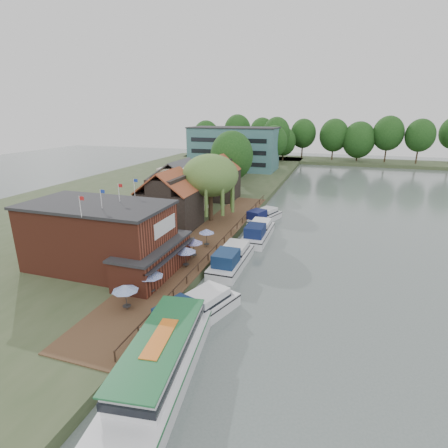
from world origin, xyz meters
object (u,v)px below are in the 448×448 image
(cottage_b, at_px, (180,185))
(cottage_c, at_px, (219,178))
(tour_boat, at_px, (157,365))
(cruiser_0, at_px, (194,308))
(willow, at_px, (210,188))
(cruiser_3, at_px, (263,215))
(hotel_block, at_px, (234,148))
(umbrella_0, at_px, (126,297))
(umbrella_2, at_px, (186,257))
(swan, at_px, (175,361))
(umbrella_4, at_px, (207,238))
(cruiser_1, at_px, (231,256))
(umbrella_3, at_px, (194,248))
(umbrella_1, at_px, (151,282))
(pub, at_px, (115,238))
(cottage_a, at_px, (170,199))
(cruiser_2, at_px, (258,230))

(cottage_b, distance_m, cottage_c, 9.85)
(cottage_c, relative_size, tour_boat, 0.57)
(cruiser_0, bearing_deg, willow, 126.57)
(cruiser_0, bearing_deg, cruiser_3, 110.42)
(cottage_c, relative_size, willow, 0.82)
(cottage_b, distance_m, cruiser_3, 15.34)
(hotel_block, distance_m, willow, 52.29)
(umbrella_0, distance_m, tour_boat, 8.60)
(cottage_b, height_order, willow, willow)
(umbrella_2, bearing_deg, swan, -69.13)
(cottage_b, height_order, umbrella_4, cottage_b)
(umbrella_2, xyz_separation_m, swan, (5.03, -13.19, -2.07))
(umbrella_4, height_order, cruiser_3, umbrella_4)
(cruiser_1, bearing_deg, tour_boat, -87.05)
(umbrella_3, height_order, swan, umbrella_3)
(umbrella_4, bearing_deg, cruiser_1, -31.63)
(cottage_c, relative_size, umbrella_1, 3.48)
(umbrella_1, height_order, tour_boat, umbrella_1)
(cruiser_1, bearing_deg, umbrella_2, -134.64)
(pub, relative_size, cruiser_1, 1.85)
(umbrella_1, relative_size, cruiser_0, 0.23)
(pub, bearing_deg, cottage_a, 93.81)
(umbrella_3, bearing_deg, hotel_block, 102.72)
(umbrella_3, relative_size, swan, 5.40)
(cottage_b, distance_m, umbrella_3, 22.72)
(willow, relative_size, umbrella_1, 4.27)
(umbrella_4, bearing_deg, pub, -127.82)
(cottage_a, height_order, swan, cottage_a)
(pub, relative_size, umbrella_1, 8.20)
(cruiser_1, relative_size, swan, 24.58)
(cottage_b, bearing_deg, pub, -80.91)
(umbrella_4, xyz_separation_m, cruiser_2, (4.90, 7.74, -0.96))
(pub, xyz_separation_m, hotel_block, (-8.00, 71.00, 2.50))
(cruiser_1, relative_size, cruiser_2, 1.00)
(cottage_b, bearing_deg, cottage_a, -73.30)
(cottage_b, distance_m, umbrella_1, 30.85)
(umbrella_1, relative_size, swan, 5.54)
(pub, height_order, umbrella_1, pub)
(umbrella_4, height_order, swan, umbrella_4)
(umbrella_0, bearing_deg, willow, 94.72)
(umbrella_2, height_order, cruiser_0, umbrella_2)
(pub, height_order, cruiser_2, pub)
(cottage_b, bearing_deg, umbrella_4, -55.45)
(hotel_block, relative_size, umbrella_4, 10.69)
(pub, bearing_deg, cruiser_2, 54.61)
(cruiser_0, relative_size, tour_boat, 0.73)
(willow, height_order, cruiser_1, willow)
(umbrella_1, xyz_separation_m, umbrella_3, (0.47, 9.16, 0.00))
(pub, distance_m, swan, 16.70)
(tour_boat, bearing_deg, umbrella_4, 94.79)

